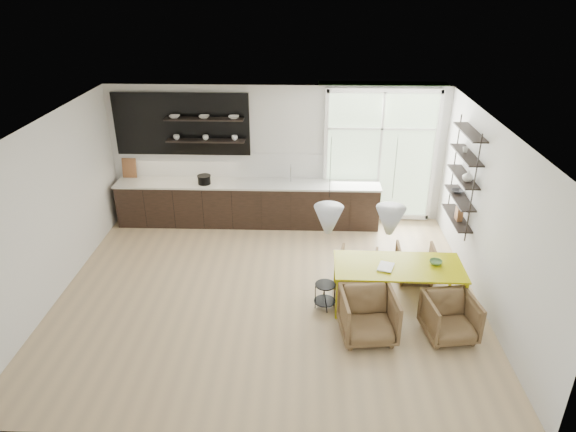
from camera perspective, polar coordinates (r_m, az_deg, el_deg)
The scene contains 11 objects.
room at distance 9.07m, azimuth 1.77°, elevation 2.98°, with size 7.02×6.01×2.91m.
kitchen_run at distance 10.95m, azimuth -4.92°, elevation 2.09°, with size 5.54×0.69×2.75m.
right_shelving at distance 9.48m, azimuth 18.87°, elevation 3.84°, with size 0.26×1.22×1.90m.
dining_table at distance 8.35m, azimuth 12.17°, elevation -5.70°, with size 2.05×0.94×0.74m.
armchair_back_left at distance 9.04m, azimuth 7.73°, elevation -5.62°, with size 0.64×0.65×0.60m, color brown.
armchair_back_right at distance 9.34m, azimuth 13.98°, elevation -5.05°, with size 0.65×0.67×0.61m, color brown.
armchair_front_left at distance 7.77m, azimuth 8.89°, elevation -10.88°, with size 0.79×0.81×0.74m, color brown.
armchair_front_right at distance 8.07m, azimuth 17.56°, elevation -10.68°, with size 0.71×0.73×0.67m, color brown.
wire_stool at distance 8.34m, azimuth 4.14°, elevation -8.48°, with size 0.35×0.35×0.44m.
table_book at distance 8.23m, azimuth 10.03°, elevation -5.45°, with size 0.23×0.30×0.03m, color white.
table_bowl at distance 8.49m, azimuth 16.10°, elevation -4.97°, with size 0.20×0.20×0.06m, color #57844E.
Camera 1 is at (0.59, -7.27, 4.95)m, focal length 32.00 mm.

